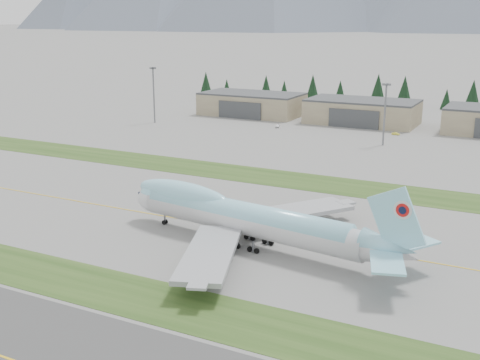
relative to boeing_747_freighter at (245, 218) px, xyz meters
The scene contains 11 objects.
ground 11.06m from the boeing_747_freighter, 122.67° to the left, with size 7000.00×7000.00×0.00m, color gray.
grass_strip_near 31.14m from the boeing_747_freighter, 99.48° to the right, with size 400.00×14.00×0.08m, color #284318.
grass_strip_far 53.42m from the boeing_747_freighter, 95.44° to the left, with size 400.00×18.00×0.08m, color #284318.
taxiway_line_main 11.06m from the boeing_747_freighter, 122.67° to the left, with size 400.00×0.40×0.02m, color gold.
boeing_747_freighter is the anchor object (origin of this frame).
hangar_left 174.68m from the boeing_747_freighter, 115.44° to the left, with size 48.00×26.60×10.80m.
hangar_center 159.01m from the boeing_747_freighter, 97.24° to the left, with size 48.00×26.60×10.80m.
floodlight_masts 119.17m from the boeing_747_freighter, 79.55° to the left, with size 202.60×6.58×24.86m.
service_vehicle_a 140.27m from the boeing_747_freighter, 110.76° to the left, with size 1.58×3.93×1.34m, color white.
service_vehicle_b 137.30m from the boeing_747_freighter, 90.01° to the left, with size 1.13×3.22×1.06m, color yellow.
conifer_belt 221.17m from the boeing_747_freighter, 88.87° to the left, with size 270.52×14.79×16.79m.
Camera 1 is at (57.70, -113.61, 45.96)m, focal length 45.00 mm.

